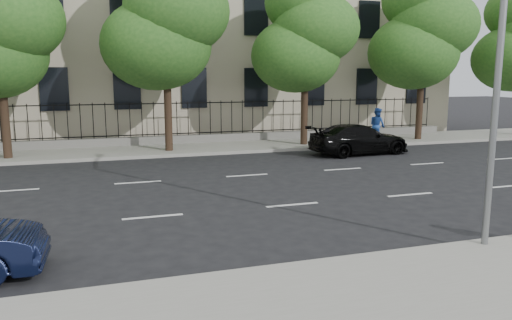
{
  "coord_description": "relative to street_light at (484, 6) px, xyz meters",
  "views": [
    {
      "loc": [
        -5.35,
        -10.53,
        3.75
      ],
      "look_at": [
        -0.95,
        3.0,
        1.29
      ],
      "focal_mm": 35.0,
      "sensor_mm": 36.0,
      "label": 1
    }
  ],
  "objects": [
    {
      "name": "ground",
      "position": [
        -2.5,
        1.77,
        -5.15
      ],
      "size": [
        120.0,
        120.0,
        0.0
      ],
      "primitive_type": "plane",
      "color": "black",
      "rests_on": "ground"
    },
    {
      "name": "near_sidewalk",
      "position": [
        -2.5,
        -2.23,
        -5.07
      ],
      "size": [
        60.0,
        4.0,
        0.15
      ],
      "primitive_type": "cube",
      "color": "gray",
      "rests_on": "ground"
    },
    {
      "name": "far_sidewalk",
      "position": [
        -2.5,
        15.77,
        -5.07
      ],
      "size": [
        60.0,
        4.0,
        0.15
      ],
      "primitive_type": "cube",
      "color": "gray",
      "rests_on": "ground"
    },
    {
      "name": "lane_markings",
      "position": [
        -2.5,
        6.52,
        -5.14
      ],
      "size": [
        49.6,
        4.62,
        0.01
      ],
      "primitive_type": null,
      "color": "silver",
      "rests_on": "ground"
    },
    {
      "name": "iron_fence",
      "position": [
        -2.5,
        17.47,
        -4.5
      ],
      "size": [
        30.0,
        0.5,
        2.2
      ],
      "color": "slate",
      "rests_on": "far_sidewalk"
    },
    {
      "name": "street_light",
      "position": [
        0.0,
        0.0,
        0.0
      ],
      "size": [
        0.25,
        3.32,
        8.05
      ],
      "color": "slate",
      "rests_on": "near_sidewalk"
    },
    {
      "name": "tree_c",
      "position": [
        -4.46,
        15.13,
        1.26
      ],
      "size": [
        5.89,
        5.5,
        9.8
      ],
      "color": "#382619",
      "rests_on": "far_sidewalk"
    },
    {
      "name": "tree_d",
      "position": [
        2.54,
        15.13,
        0.69
      ],
      "size": [
        5.34,
        4.94,
        8.84
      ],
      "color": "#382619",
      "rests_on": "far_sidewalk"
    },
    {
      "name": "tree_e",
      "position": [
        9.54,
        15.13,
        1.05
      ],
      "size": [
        5.71,
        5.31,
        9.46
      ],
      "color": "#382619",
      "rests_on": "far_sidewalk"
    },
    {
      "name": "black_sedan",
      "position": [
        4.04,
        11.99,
        -4.44
      ],
      "size": [
        5.04,
        2.35,
        1.42
      ],
      "primitive_type": "imported",
      "rotation": [
        0.0,
        0.0,
        1.64
      ],
      "color": "black",
      "rests_on": "ground"
    },
    {
      "name": "pedestrian_far",
      "position": [
        6.41,
        14.27,
        -4.07
      ],
      "size": [
        0.84,
        1.0,
        1.85
      ],
      "primitive_type": "imported",
      "rotation": [
        0.0,
        0.0,
        1.74
      ],
      "color": "#204493",
      "rests_on": "far_sidewalk"
    }
  ]
}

